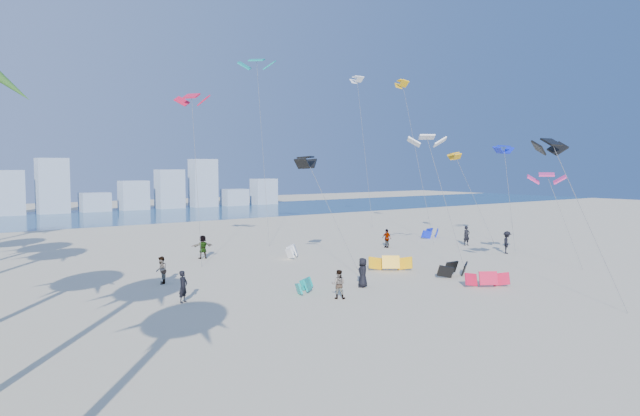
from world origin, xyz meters
TOP-DOWN VIEW (x-y plane):
  - ground at (0.00, 0.00)m, footprint 220.00×220.00m
  - ocean at (0.00, 72.00)m, footprint 220.00×220.00m
  - kitesurfer_near at (-7.03, 14.57)m, footprint 0.74×0.68m
  - kitesurfer_mid at (0.11, 10.40)m, footprint 0.97×0.96m
  - kitesurfers_far at (8.66, 20.32)m, footprint 29.83×16.63m
  - grounded_kites at (10.22, 16.43)m, footprint 27.54×21.15m
  - flying_kites at (13.82, 23.46)m, footprint 28.76×42.10m
  - distant_skyline at (-1.19, 82.00)m, footprint 85.00×3.00m

SIDE VIEW (x-z plane):
  - ground at x=0.00m, z-range 0.00..0.00m
  - ocean at x=0.00m, z-range 0.01..0.01m
  - grounded_kites at x=10.22m, z-range -0.04..0.92m
  - kitesurfer_mid at x=0.11m, z-range 0.00..1.58m
  - kitesurfer_near at x=-7.03m, z-range 0.00..1.69m
  - kitesurfers_far at x=8.66m, z-range -0.04..1.82m
  - distant_skyline at x=-1.19m, z-range -1.11..7.29m
  - flying_kites at x=13.82m, z-range 2.67..20.80m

